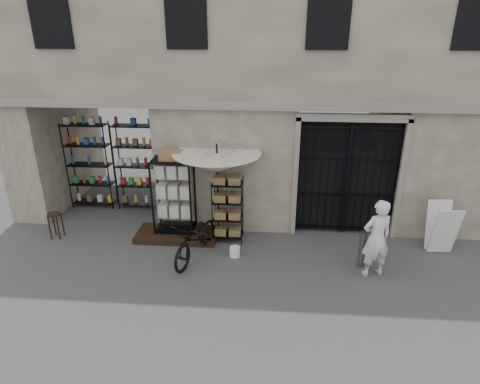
# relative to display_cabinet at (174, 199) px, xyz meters

# --- Properties ---
(ground) EXTENTS (80.00, 80.00, 0.00)m
(ground) POSITION_rel_display_cabinet_xyz_m (2.45, -1.69, -0.99)
(ground) COLOR #242427
(ground) RESTS_ON ground
(main_building) EXTENTS (14.00, 4.00, 9.00)m
(main_building) POSITION_rel_display_cabinet_xyz_m (2.45, 2.31, 3.51)
(main_building) COLOR tan
(main_building) RESTS_ON ground
(shop_recess) EXTENTS (3.00, 1.70, 3.00)m
(shop_recess) POSITION_rel_display_cabinet_xyz_m (-2.05, 1.11, 0.51)
(shop_recess) COLOR black
(shop_recess) RESTS_ON ground
(shop_shelving) EXTENTS (2.70, 0.50, 2.50)m
(shop_shelving) POSITION_rel_display_cabinet_xyz_m (-2.10, 1.61, 0.26)
(shop_shelving) COLOR black
(shop_shelving) RESTS_ON ground
(iron_gate) EXTENTS (2.50, 0.21, 3.00)m
(iron_gate) POSITION_rel_display_cabinet_xyz_m (4.20, 0.59, 0.51)
(iron_gate) COLOR black
(iron_gate) RESTS_ON ground
(step_platform) EXTENTS (2.00, 0.90, 0.15)m
(step_platform) POSITION_rel_display_cabinet_xyz_m (0.05, -0.14, -0.91)
(step_platform) COLOR black
(step_platform) RESTS_ON ground
(display_cabinet) EXTENTS (0.99, 0.67, 2.02)m
(display_cabinet) POSITION_rel_display_cabinet_xyz_m (0.00, 0.00, 0.00)
(display_cabinet) COLOR black
(display_cabinet) RESTS_ON step_platform
(wire_rack) EXTENTS (0.80, 0.65, 1.59)m
(wire_rack) POSITION_rel_display_cabinet_xyz_m (1.34, -0.13, -0.21)
(wire_rack) COLOR black
(wire_rack) RESTS_ON ground
(market_umbrella) EXTENTS (2.13, 2.16, 2.93)m
(market_umbrella) POSITION_rel_display_cabinet_xyz_m (1.10, -0.07, 1.12)
(market_umbrella) COLOR black
(market_umbrella) RESTS_ON ground
(white_bucket) EXTENTS (0.27, 0.27, 0.23)m
(white_bucket) POSITION_rel_display_cabinet_xyz_m (1.58, -0.90, -0.87)
(white_bucket) COLOR white
(white_bucket) RESTS_ON ground
(bicycle) EXTENTS (0.92, 1.14, 1.88)m
(bicycle) POSITION_rel_display_cabinet_xyz_m (0.72, -1.03, -0.99)
(bicycle) COLOR black
(bicycle) RESTS_ON ground
(wooden_stool) EXTENTS (0.41, 0.41, 0.67)m
(wooden_stool) POSITION_rel_display_cabinet_xyz_m (-2.94, -0.36, -0.64)
(wooden_stool) COLOR black
(wooden_stool) RESTS_ON ground
(steel_bollard) EXTENTS (0.16, 0.16, 0.84)m
(steel_bollard) POSITION_rel_display_cabinet_xyz_m (4.39, -1.10, -0.57)
(steel_bollard) COLOR slate
(steel_bollard) RESTS_ON ground
(shopkeeper) EXTENTS (1.10, 1.83, 0.41)m
(shopkeeper) POSITION_rel_display_cabinet_xyz_m (4.57, -1.39, -0.99)
(shopkeeper) COLOR silver
(shopkeeper) RESTS_ON ground
(easel_sign) EXTENTS (0.60, 0.68, 1.18)m
(easel_sign) POSITION_rel_display_cabinet_xyz_m (6.32, -0.32, -0.38)
(easel_sign) COLOR silver
(easel_sign) RESTS_ON ground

